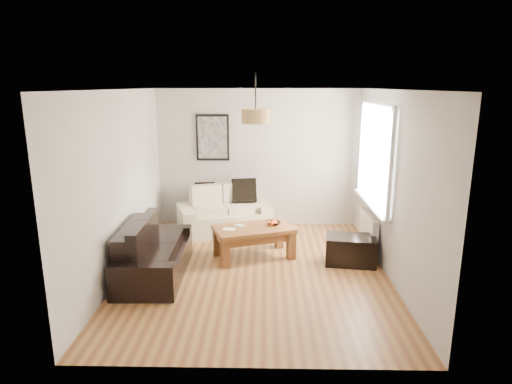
{
  "coord_description": "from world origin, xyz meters",
  "views": [
    {
      "loc": [
        0.14,
        -5.9,
        2.66
      ],
      "look_at": [
        0.0,
        0.6,
        1.05
      ],
      "focal_mm": 30.43,
      "sensor_mm": 36.0,
      "label": 1
    }
  ],
  "objects_px": {
    "sofa_leather": "(154,251)",
    "coffee_table": "(254,242)",
    "ottoman": "(351,250)",
    "loveseat_cream": "(224,210)"
  },
  "relations": [
    {
      "from": "loveseat_cream",
      "to": "ottoman",
      "type": "distance_m",
      "value": 2.53
    },
    {
      "from": "coffee_table",
      "to": "ottoman",
      "type": "distance_m",
      "value": 1.5
    },
    {
      "from": "sofa_leather",
      "to": "coffee_table",
      "type": "relative_size",
      "value": 1.4
    },
    {
      "from": "coffee_table",
      "to": "loveseat_cream",
      "type": "bearing_deg",
      "value": 115.2
    },
    {
      "from": "sofa_leather",
      "to": "ottoman",
      "type": "distance_m",
      "value": 2.92
    },
    {
      "from": "ottoman",
      "to": "sofa_leather",
      "type": "bearing_deg",
      "value": -170.48
    },
    {
      "from": "sofa_leather",
      "to": "ottoman",
      "type": "relative_size",
      "value": 2.29
    },
    {
      "from": "coffee_table",
      "to": "sofa_leather",
      "type": "bearing_deg",
      "value": -153.46
    },
    {
      "from": "sofa_leather",
      "to": "ottoman",
      "type": "bearing_deg",
      "value": -82.09
    },
    {
      "from": "coffee_table",
      "to": "ottoman",
      "type": "relative_size",
      "value": 1.63
    }
  ]
}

